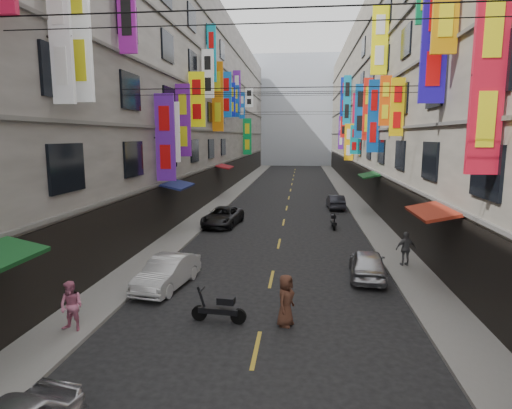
% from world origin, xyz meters
% --- Properties ---
extents(sidewalk_left, '(2.00, 90.00, 0.12)m').
position_xyz_m(sidewalk_left, '(-6.00, 42.00, 0.06)').
color(sidewalk_left, slate).
rests_on(sidewalk_left, ground).
extents(sidewalk_right, '(2.00, 90.00, 0.12)m').
position_xyz_m(sidewalk_right, '(6.00, 42.00, 0.06)').
color(sidewalk_right, slate).
rests_on(sidewalk_right, ground).
extents(building_row_left, '(10.14, 90.00, 19.00)m').
position_xyz_m(building_row_left, '(-11.99, 42.00, 9.49)').
color(building_row_left, '#9B948D').
rests_on(building_row_left, ground).
extents(building_row_right, '(10.14, 90.00, 19.00)m').
position_xyz_m(building_row_right, '(11.99, 42.00, 9.49)').
color(building_row_right, '#A69C8B').
rests_on(building_row_right, ground).
extents(haze_block, '(18.00, 8.00, 22.00)m').
position_xyz_m(haze_block, '(0.00, 92.00, 11.00)').
color(haze_block, '#B0B8C4').
rests_on(haze_block, ground).
extents(shop_signage, '(14.00, 55.00, 11.93)m').
position_xyz_m(shop_signage, '(0.05, 34.74, 9.08)').
color(shop_signage, '#0F48B6').
rests_on(shop_signage, ground).
extents(street_awnings, '(13.99, 35.20, 0.41)m').
position_xyz_m(street_awnings, '(-1.26, 26.00, 3.00)').
color(street_awnings, '#155020').
rests_on(street_awnings, ground).
extents(overhead_cables, '(14.00, 38.04, 1.24)m').
position_xyz_m(overhead_cables, '(0.00, 30.00, 8.80)').
color(overhead_cables, black).
rests_on(overhead_cables, ground).
extents(lane_markings, '(0.12, 80.20, 0.01)m').
position_xyz_m(lane_markings, '(0.00, 39.00, 0.00)').
color(lane_markings, gold).
rests_on(lane_markings, ground).
extents(scooter_crossing, '(1.80, 0.52, 1.14)m').
position_xyz_m(scooter_crossing, '(-1.35, 13.65, 0.44)').
color(scooter_crossing, black).
rests_on(scooter_crossing, ground).
extents(scooter_far_right, '(0.50, 1.80, 1.14)m').
position_xyz_m(scooter_far_right, '(3.30, 28.43, 0.44)').
color(scooter_far_right, black).
rests_on(scooter_far_right, ground).
extents(car_left_mid, '(1.89, 3.92, 1.24)m').
position_xyz_m(car_left_mid, '(-4.00, 16.57, 0.62)').
color(car_left_mid, silver).
rests_on(car_left_mid, ground).
extents(car_left_far, '(2.50, 4.62, 1.23)m').
position_xyz_m(car_left_far, '(-3.99, 28.44, 0.62)').
color(car_left_far, black).
rests_on(car_left_far, ground).
extents(car_right_mid, '(1.76, 3.72, 1.23)m').
position_xyz_m(car_right_mid, '(4.00, 18.60, 0.61)').
color(car_right_mid, '#A9A9AE').
rests_on(car_right_mid, ground).
extents(car_right_far, '(1.36, 3.58, 1.17)m').
position_xyz_m(car_right_far, '(4.00, 36.01, 0.58)').
color(car_right_far, '#292931').
rests_on(car_right_far, ground).
extents(pedestrian_lfar, '(0.81, 0.61, 1.52)m').
position_xyz_m(pedestrian_lfar, '(-5.59, 12.36, 0.88)').
color(pedestrian_lfar, pink).
rests_on(pedestrian_lfar, sidewalk_left).
extents(pedestrian_rfar, '(1.00, 0.69, 1.56)m').
position_xyz_m(pedestrian_rfar, '(5.90, 20.18, 0.90)').
color(pedestrian_rfar, '#5F5F62').
rests_on(pedestrian_rfar, sidewalk_right).
extents(pedestrian_crossing, '(0.81, 0.95, 1.65)m').
position_xyz_m(pedestrian_crossing, '(0.75, 13.65, 0.83)').
color(pedestrian_crossing, '#553022').
rests_on(pedestrian_crossing, ground).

